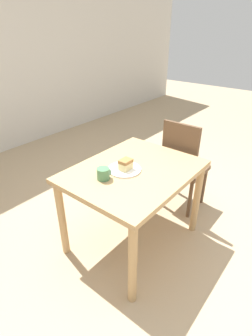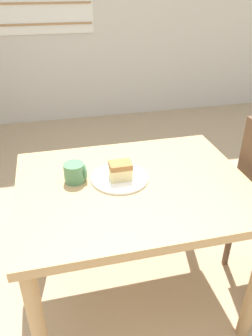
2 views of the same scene
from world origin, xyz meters
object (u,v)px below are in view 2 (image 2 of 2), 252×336
object	(u,v)px
plate	(120,178)
cake_slice	(120,171)
dining_table_near	(134,202)
coffee_mug	(75,172)

from	to	relation	value
plate	cake_slice	size ratio (longest dim) A/B	2.66
dining_table_near	cake_slice	bearing A→B (deg)	146.42
cake_slice	coffee_mug	distance (m)	0.20
plate	coffee_mug	distance (m)	0.20
plate	coffee_mug	bearing A→B (deg)	170.43
plate	dining_table_near	bearing A→B (deg)	-41.33
dining_table_near	coffee_mug	size ratio (longest dim) A/B	10.24
dining_table_near	cake_slice	size ratio (longest dim) A/B	10.62
dining_table_near	plate	world-z (taller)	plate
dining_table_near	plate	bearing A→B (deg)	138.67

